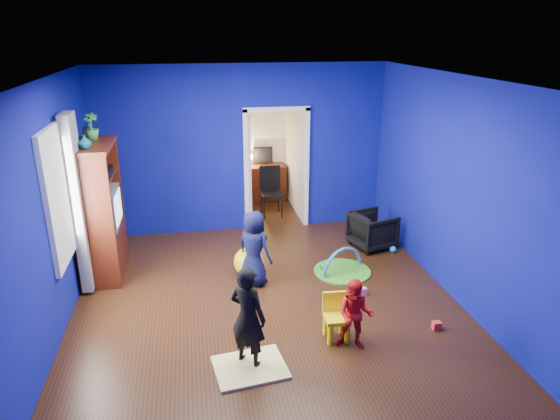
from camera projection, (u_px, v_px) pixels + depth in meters
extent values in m
cube|color=black|center=(268.00, 306.00, 6.56)|extent=(5.00, 5.50, 0.01)
cube|color=white|center=(266.00, 79.00, 5.56)|extent=(5.00, 5.50, 0.01)
cube|color=navy|center=(242.00, 150.00, 8.60)|extent=(5.00, 0.02, 2.90)
cube|color=navy|center=(327.00, 328.00, 3.52)|extent=(5.00, 0.02, 2.90)
cube|color=navy|center=(49.00, 215.00, 5.64)|extent=(0.02, 5.50, 2.90)
cube|color=navy|center=(456.00, 190.00, 6.48)|extent=(0.02, 5.50, 2.90)
imported|color=black|center=(372.00, 230.00, 8.23)|extent=(0.80, 0.79, 0.59)
imported|color=black|center=(248.00, 317.00, 5.25)|extent=(0.50, 0.48, 1.16)
imported|color=#0F1339|center=(254.00, 248.00, 6.96)|extent=(0.62, 0.62, 1.09)
imported|color=red|center=(355.00, 315.00, 5.57)|extent=(0.50, 0.46, 0.84)
imported|color=#0C5860|center=(85.00, 142.00, 6.46)|extent=(0.19, 0.19, 0.18)
imported|color=#308436|center=(91.00, 127.00, 6.91)|extent=(0.22, 0.22, 0.37)
cube|color=#3F180A|center=(99.00, 211.00, 7.11)|extent=(0.58, 1.14, 1.96)
cube|color=silver|center=(101.00, 208.00, 7.10)|extent=(0.46, 0.70, 0.54)
cube|color=#F2E07A|center=(250.00, 367.00, 5.35)|extent=(0.82, 0.69, 0.03)
sphere|color=yellow|center=(249.00, 262.00, 7.29)|extent=(0.44, 0.44, 0.44)
cube|color=yellow|center=(337.00, 320.00, 5.79)|extent=(0.29, 0.29, 0.50)
cylinder|color=green|center=(342.00, 271.00, 7.46)|extent=(0.85, 0.85, 0.02)
torus|color=#3F8CD8|center=(342.00, 271.00, 7.46)|extent=(0.71, 0.37, 0.76)
cube|color=white|center=(56.00, 197.00, 5.93)|extent=(0.03, 0.95, 1.55)
cube|color=slate|center=(79.00, 205.00, 6.56)|extent=(0.14, 0.42, 2.40)
cube|color=white|center=(276.00, 171.00, 8.84)|extent=(1.16, 0.10, 2.10)
cube|color=#3D140A|center=(264.00, 183.00, 10.47)|extent=(0.88, 0.44, 0.75)
cube|color=black|center=(263.00, 155.00, 10.38)|extent=(0.40, 0.05, 0.32)
sphere|color=#FFD88C|center=(250.00, 157.00, 10.28)|extent=(0.14, 0.14, 0.14)
cube|color=black|center=(272.00, 193.00, 9.55)|extent=(0.40, 0.40, 0.92)
cube|color=white|center=(262.00, 103.00, 10.00)|extent=(0.88, 0.24, 0.04)
cube|color=#F93129|center=(437.00, 326.00, 6.03)|extent=(0.10, 0.08, 0.10)
sphere|color=#2888E7|center=(393.00, 249.00, 8.10)|extent=(0.11, 0.11, 0.11)
cube|color=#FEB90D|center=(241.00, 339.00, 5.78)|extent=(0.10, 0.08, 0.10)
sphere|color=green|center=(323.00, 266.00, 7.52)|extent=(0.11, 0.11, 0.11)
cube|color=#D54FAD|center=(363.00, 291.00, 6.82)|extent=(0.10, 0.08, 0.10)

